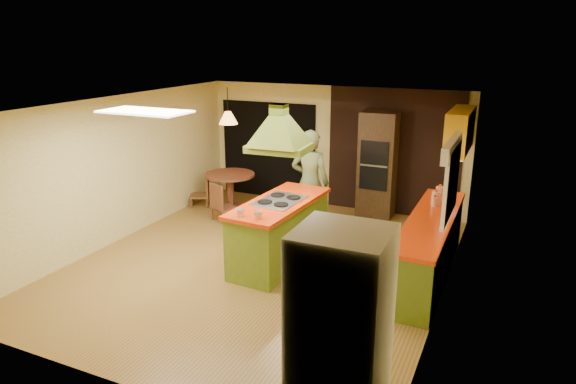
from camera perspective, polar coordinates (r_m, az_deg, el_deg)
The scene contains 21 objects.
ground at distance 8.22m, azimuth -2.84°, elevation -7.86°, with size 6.50×6.50×0.00m, color olive.
room_walls at distance 7.78m, azimuth -2.97°, elevation 0.53°, with size 5.50×6.50×6.50m.
ceiling_plane at distance 7.53m, azimuth -3.12°, elevation 9.70°, with size 6.50×6.50×0.00m, color silver.
brick_panel at distance 10.33m, azimuth 11.59°, elevation 4.30°, with size 2.64×0.03×2.50m, color #381E14.
nook_opening at distance 11.28m, azimuth -2.21°, elevation 4.64°, with size 2.20×0.03×2.10m, color black.
right_counter at distance 7.88m, azimuth 15.36°, elevation -5.95°, with size 0.62×3.05×0.92m.
upper_cabinets at distance 8.99m, azimuth 18.57°, elevation 6.48°, with size 0.34×1.40×0.70m, color yellow.
window_right at distance 7.26m, azimuth 17.80°, elevation 2.79°, with size 0.12×1.35×1.06m.
fluor_panel at distance 7.15m, azimuth -15.62°, elevation 8.61°, with size 1.20×0.60×0.03m, color white.
kitchen_island at distance 8.04m, azimuth -0.95°, elevation -4.43°, with size 0.96×2.10×1.03m.
range_hood at distance 7.58m, azimuth -1.01°, elevation 7.92°, with size 0.92×0.69×0.78m.
man at distance 9.12m, azimuth 2.46°, elevation 1.05°, with size 0.70×0.46×1.91m, color #566032.
refrigerator at distance 4.66m, azimuth 5.80°, elevation -15.33°, with size 0.79×0.75×1.92m, color white.
wall_oven at distance 10.16m, azimuth 9.94°, elevation 2.98°, with size 0.70×0.62×2.08m.
dining_table at distance 10.62m, azimuth -6.42°, elevation 0.87°, with size 1.01×1.01×0.76m.
chair_left at distance 10.95m, azimuth -9.81°, elevation 0.28°, with size 0.39×0.39×0.72m, color brown, non-canonical shape.
chair_near at distance 10.00m, azimuth -7.05°, elevation -1.05°, with size 0.42×0.42×0.76m, color brown, non-canonical shape.
pendant_lamp at distance 10.33m, azimuth -6.67°, elevation 8.19°, with size 0.38×0.38×0.24m, color #FF9E3F.
canister_large at distance 8.35m, azimuth 16.13°, elevation -0.63°, with size 0.14×0.14×0.20m, color #F4DDC4.
canister_medium at distance 8.71m, azimuth 16.50°, elevation -0.02°, with size 0.13×0.13×0.18m, color beige.
canister_small at distance 8.25m, azimuth 15.98°, elevation -1.04°, with size 0.11×0.11×0.15m, color beige.
Camera 1 is at (3.45, -6.62, 3.43)m, focal length 32.00 mm.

